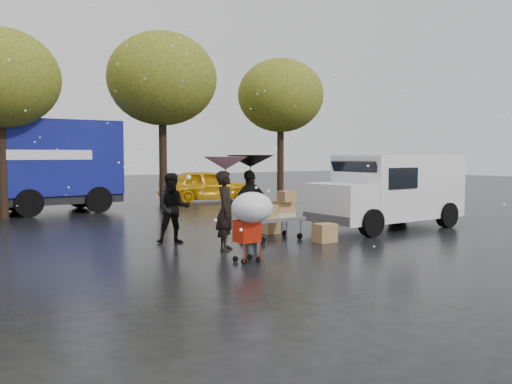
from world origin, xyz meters
TOP-DOWN VIEW (x-y plane):
  - ground at (0.00, 0.00)m, footprint 90.00×90.00m
  - person_pink at (-0.45, 0.39)m, footprint 0.77×0.80m
  - person_middle at (-1.00, 1.99)m, footprint 1.04×0.94m
  - person_black at (0.60, 0.91)m, footprint 1.11×0.54m
  - umbrella_pink at (-0.45, 0.39)m, footprint 1.02×1.02m
  - umbrella_black at (0.60, 0.91)m, footprint 1.21×1.21m
  - vendor_cart at (1.47, 0.98)m, footprint 1.52×0.80m
  - shopping_cart at (-0.83, -1.21)m, footprint 0.84×0.84m
  - white_van at (5.65, 0.84)m, footprint 4.91×2.18m
  - blue_truck at (-3.02, 11.15)m, footprint 8.30×2.60m
  - box_ground_near at (2.23, -0.04)m, footprint 0.53×0.43m
  - box_ground_far at (1.98, 1.92)m, footprint 0.44×0.35m
  - yellow_taxi at (5.59, 11.89)m, footprint 4.65×2.50m
  - tree_row at (-0.47, 10.00)m, footprint 21.60×4.40m

SIDE VIEW (x-z plane):
  - ground at x=0.00m, z-range 0.00..0.00m
  - box_ground_far at x=1.98m, z-range 0.00..0.34m
  - box_ground_near at x=2.23m, z-range 0.00..0.47m
  - vendor_cart at x=1.47m, z-range 0.09..1.36m
  - yellow_taxi at x=5.59m, z-range 0.00..1.50m
  - person_middle at x=-1.00m, z-range 0.00..1.76m
  - person_black at x=0.60m, z-range 0.00..1.83m
  - person_pink at x=-0.45m, z-range 0.00..1.84m
  - shopping_cart at x=-0.83m, z-range 0.33..1.80m
  - white_van at x=5.65m, z-range 0.06..2.26m
  - blue_truck at x=-3.02m, z-range 0.01..3.51m
  - umbrella_pink at x=-0.45m, z-range 0.93..3.10m
  - umbrella_black at x=0.60m, z-range 0.95..3.15m
  - tree_row at x=-0.47m, z-range 1.46..8.58m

